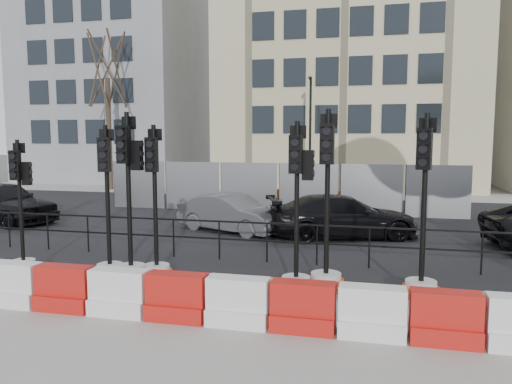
% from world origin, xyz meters
% --- Properties ---
extents(ground, '(120.00, 120.00, 0.00)m').
position_xyz_m(ground, '(0.00, 0.00, 0.00)').
color(ground, '#51514C').
rests_on(ground, ground).
extents(sidewalk_near, '(40.00, 6.00, 0.02)m').
position_xyz_m(sidewalk_near, '(0.00, -3.00, 0.01)').
color(sidewalk_near, gray).
rests_on(sidewalk_near, ground).
extents(road, '(40.00, 14.00, 0.03)m').
position_xyz_m(road, '(0.00, 7.00, 0.01)').
color(road, black).
rests_on(road, ground).
extents(sidewalk_far, '(40.00, 4.00, 0.02)m').
position_xyz_m(sidewalk_far, '(0.00, 16.00, 0.01)').
color(sidewalk_far, gray).
rests_on(sidewalk_far, ground).
extents(building_grey, '(11.00, 9.06, 14.00)m').
position_xyz_m(building_grey, '(-14.00, 21.99, 7.00)').
color(building_grey, gray).
rests_on(building_grey, ground).
extents(building_cream, '(15.00, 10.06, 18.00)m').
position_xyz_m(building_cream, '(2.00, 21.99, 9.00)').
color(building_cream, '#C6BC91').
rests_on(building_cream, ground).
extents(kerb_railing, '(18.00, 0.04, 1.00)m').
position_xyz_m(kerb_railing, '(0.00, 1.20, 0.69)').
color(kerb_railing, black).
rests_on(kerb_railing, ground).
extents(heras_fencing, '(14.33, 1.72, 2.00)m').
position_xyz_m(heras_fencing, '(0.57, 9.86, 0.65)').
color(heras_fencing, gray).
rests_on(heras_fencing, ground).
extents(lamp_post_far, '(0.12, 0.56, 6.00)m').
position_xyz_m(lamp_post_far, '(0.50, 14.98, 3.22)').
color(lamp_post_far, black).
rests_on(lamp_post_far, ground).
extents(tree_bare_far, '(2.00, 2.00, 9.00)m').
position_xyz_m(tree_bare_far, '(-11.00, 15.50, 6.65)').
color(tree_bare_far, '#473828').
rests_on(tree_bare_far, ground).
extents(barrier_row, '(16.75, 0.50, 0.80)m').
position_xyz_m(barrier_row, '(0.00, -2.80, 0.37)').
color(barrier_row, red).
rests_on(barrier_row, ground).
extents(traffic_signal_b, '(0.59, 0.59, 2.98)m').
position_xyz_m(traffic_signal_b, '(-3.76, -1.10, 0.71)').
color(traffic_signal_b, silver).
rests_on(traffic_signal_b, ground).
extents(traffic_signal_c, '(0.65, 0.65, 3.28)m').
position_xyz_m(traffic_signal_c, '(-1.68, -1.10, 0.68)').
color(traffic_signal_c, silver).
rests_on(traffic_signal_c, ground).
extents(traffic_signal_d, '(0.70, 0.70, 3.53)m').
position_xyz_m(traffic_signal_d, '(-1.14, -1.20, 0.84)').
color(traffic_signal_d, silver).
rests_on(traffic_signal_d, ground).
extents(traffic_signal_e, '(0.65, 0.65, 3.28)m').
position_xyz_m(traffic_signal_e, '(-0.69, -0.94, 0.68)').
color(traffic_signal_e, silver).
rests_on(traffic_signal_e, ground).
extents(traffic_signal_f, '(0.66, 0.66, 3.33)m').
position_xyz_m(traffic_signal_f, '(2.28, -1.17, 0.79)').
color(traffic_signal_f, silver).
rests_on(traffic_signal_f, ground).
extents(traffic_signal_g, '(0.70, 0.70, 3.56)m').
position_xyz_m(traffic_signal_g, '(2.80, -0.89, 0.73)').
color(traffic_signal_g, silver).
rests_on(traffic_signal_g, ground).
extents(traffic_signal_h, '(0.68, 0.68, 3.46)m').
position_xyz_m(traffic_signal_h, '(4.54, -0.96, 0.71)').
color(traffic_signal_h, silver).
rests_on(traffic_signal_h, ground).
extents(car_a, '(3.98, 5.28, 1.49)m').
position_xyz_m(car_a, '(-9.05, 4.55, 0.75)').
color(car_a, black).
rests_on(car_a, ground).
extents(car_b, '(3.98, 4.63, 1.22)m').
position_xyz_m(car_b, '(-0.71, 4.79, 0.61)').
color(car_b, '#4D4D52').
rests_on(car_b, ground).
extents(car_c, '(4.53, 5.60, 1.31)m').
position_xyz_m(car_c, '(2.79, 4.65, 0.65)').
color(car_c, black).
rests_on(car_c, ground).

